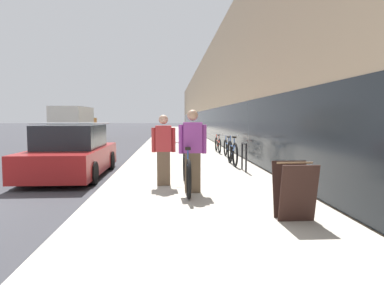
{
  "coord_description": "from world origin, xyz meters",
  "views": [
    {
      "loc": [
        5.05,
        -6.03,
        1.71
      ],
      "look_at": [
        6.17,
        11.93,
        0.34
      ],
      "focal_mm": 32.0,
      "sensor_mm": 36.0,
      "label": 1
    }
  ],
  "objects": [
    {
      "name": "sidewalk_slab",
      "position": [
        5.65,
        21.0,
        0.07
      ],
      "size": [
        4.41,
        70.0,
        0.15
      ],
      "color": "#BCB5A5",
      "rests_on": "ground"
    },
    {
      "name": "storefront_facade",
      "position": [
        12.89,
        29.0,
        3.5
      ],
      "size": [
        10.01,
        70.0,
        7.01
      ],
      "color": "tan",
      "rests_on": "ground"
    },
    {
      "name": "tandem_bicycle",
      "position": [
        5.4,
        1.47,
        0.56
      ],
      "size": [
        0.52,
        2.74,
        0.99
      ],
      "color": "black",
      "rests_on": "sidewalk_slab"
    },
    {
      "name": "person_rider",
      "position": [
        5.51,
        1.12,
        1.02
      ],
      "size": [
        0.59,
        0.23,
        1.74
      ],
      "color": "brown",
      "rests_on": "sidewalk_slab"
    },
    {
      "name": "person_bystander",
      "position": [
        4.88,
        1.91,
        0.97
      ],
      "size": [
        0.56,
        0.22,
        1.64
      ],
      "color": "brown",
      "rests_on": "sidewalk_slab"
    },
    {
      "name": "bike_rack_hoop",
      "position": [
        7.21,
        3.89,
        0.66
      ],
      "size": [
        0.05,
        0.6,
        0.84
      ],
      "color": "black",
      "rests_on": "sidewalk_slab"
    },
    {
      "name": "cruiser_bike_nearest",
      "position": [
        7.12,
        5.28,
        0.56
      ],
      "size": [
        0.52,
        1.74,
        0.98
      ],
      "color": "black",
      "rests_on": "sidewalk_slab"
    },
    {
      "name": "cruiser_bike_middle",
      "position": [
        7.3,
        7.39,
        0.51
      ],
      "size": [
        0.52,
        1.64,
        0.87
      ],
      "color": "black",
      "rests_on": "sidewalk_slab"
    },
    {
      "name": "cruiser_bike_farthest",
      "position": [
        7.19,
        9.38,
        0.5
      ],
      "size": [
        0.52,
        1.76,
        0.84
      ],
      "color": "black",
      "rests_on": "sidewalk_slab"
    },
    {
      "name": "sandwich_board_sign",
      "position": [
        6.95,
        -0.94,
        0.6
      ],
      "size": [
        0.56,
        0.56,
        0.9
      ],
      "color": "#331E19",
      "rests_on": "sidewalk_slab"
    },
    {
      "name": "parked_sedan_curbside",
      "position": [
        2.15,
        4.11,
        0.68
      ],
      "size": [
        2.01,
        4.36,
        1.58
      ],
      "color": "maroon",
      "rests_on": "ground"
    },
    {
      "name": "moving_truck",
      "position": [
        -2.19,
        20.27,
        1.29
      ],
      "size": [
        2.19,
        6.05,
        2.53
      ],
      "color": "orange",
      "rests_on": "ground"
    }
  ]
}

